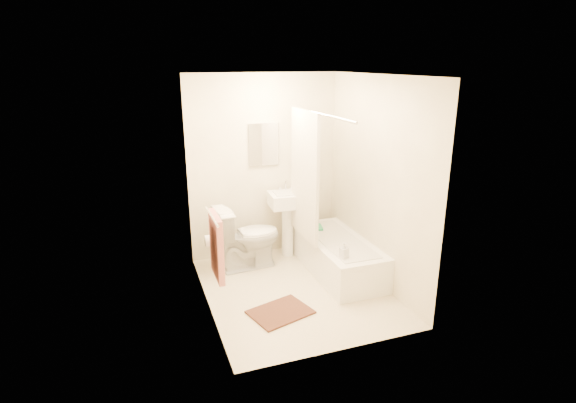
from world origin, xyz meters
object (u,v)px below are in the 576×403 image
object	(u,v)px
bathtub	(338,255)
soap_bottle	(344,251)
toilet	(248,237)
bath_mat	(280,312)
sink	(288,222)

from	to	relation	value
bathtub	soap_bottle	bearing A→B (deg)	-109.31
toilet	bath_mat	xyz separation A→B (m)	(0.03, -1.20, -0.40)
soap_bottle	sink	bearing A→B (deg)	101.47
sink	bath_mat	size ratio (longest dim) A/B	1.59
sink	soap_bottle	bearing A→B (deg)	-74.75
toilet	sink	distance (m)	0.63
bathtub	soap_bottle	xyz separation A→B (m)	(-0.18, -0.51, 0.30)
toilet	bathtub	world-z (taller)	toilet
bathtub	sink	bearing A→B (deg)	122.09
sink	bath_mat	bearing A→B (deg)	-108.98
bathtub	soap_bottle	world-z (taller)	soap_bottle
sink	bathtub	world-z (taller)	sink
bath_mat	toilet	bearing A→B (deg)	91.33
bath_mat	soap_bottle	distance (m)	0.97
sink	bathtub	bearing A→B (deg)	-54.13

